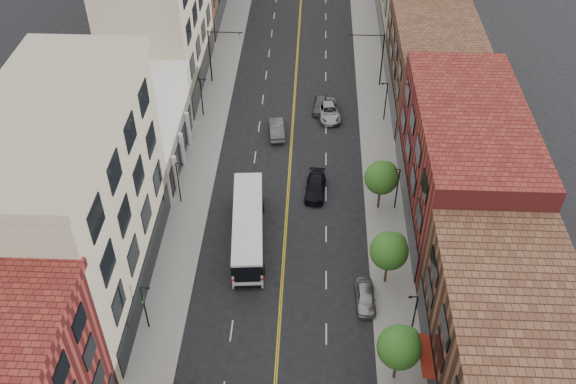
# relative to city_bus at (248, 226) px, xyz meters

# --- Properties ---
(sidewalk_left) EXTENTS (4.00, 110.00, 0.15)m
(sidewalk_left) POSITION_rel_city_bus_xyz_m (-6.49, 16.21, -1.83)
(sidewalk_left) COLOR gray
(sidewalk_left) RESTS_ON ground
(sidewalk_right) EXTENTS (4.00, 110.00, 0.15)m
(sidewalk_right) POSITION_rel_city_bus_xyz_m (13.51, 16.21, -1.83)
(sidewalk_right) COLOR gray
(sidewalk_right) RESTS_ON ground
(bldg_l_tanoffice) EXTENTS (10.00, 22.00, 18.00)m
(bldg_l_tanoffice) POSITION_rel_city_bus_xyz_m (-13.49, -5.79, 7.09)
(bldg_l_tanoffice) COLOR gray
(bldg_l_tanoffice) RESTS_ON ground
(bldg_l_white) EXTENTS (10.00, 14.00, 8.00)m
(bldg_l_white) POSITION_rel_city_bus_xyz_m (-13.49, 12.21, 2.09)
(bldg_l_white) COLOR silver
(bldg_l_white) RESTS_ON ground
(bldg_l_far_a) EXTENTS (10.00, 20.00, 18.00)m
(bldg_l_far_a) POSITION_rel_city_bus_xyz_m (-13.49, 29.21, 7.09)
(bldg_l_far_a) COLOR gray
(bldg_l_far_a) RESTS_ON ground
(bldg_r_mid) EXTENTS (10.00, 22.00, 12.00)m
(bldg_r_mid) POSITION_rel_city_bus_xyz_m (20.51, 5.21, 4.09)
(bldg_r_mid) COLOR maroon
(bldg_r_mid) RESTS_ON ground
(bldg_r_far_a) EXTENTS (10.00, 20.00, 10.00)m
(bldg_r_far_a) POSITION_rel_city_bus_xyz_m (20.51, 26.21, 3.09)
(bldg_r_far_a) COLOR #512E20
(bldg_r_far_a) RESTS_ON ground
(tree_r_1) EXTENTS (3.40, 3.40, 5.59)m
(tree_r_1) POSITION_rel_city_bus_xyz_m (12.90, -14.72, 2.22)
(tree_r_1) COLOR black
(tree_r_1) RESTS_ON sidewalk_right
(tree_r_2) EXTENTS (3.40, 3.40, 5.59)m
(tree_r_2) POSITION_rel_city_bus_xyz_m (12.90, -4.72, 2.22)
(tree_r_2) COLOR black
(tree_r_2) RESTS_ON sidewalk_right
(tree_r_3) EXTENTS (3.40, 3.40, 5.59)m
(tree_r_3) POSITION_rel_city_bus_xyz_m (12.90, 5.28, 2.22)
(tree_r_3) COLOR black
(tree_r_3) RESTS_ON sidewalk_right
(lamp_l_1) EXTENTS (0.81, 0.55, 5.05)m
(lamp_l_1) POSITION_rel_city_bus_xyz_m (-7.44, -10.79, 1.06)
(lamp_l_1) COLOR black
(lamp_l_1) RESTS_ON sidewalk_left
(lamp_l_2) EXTENTS (0.81, 0.55, 5.05)m
(lamp_l_2) POSITION_rel_city_bus_xyz_m (-7.44, 5.21, 1.06)
(lamp_l_2) COLOR black
(lamp_l_2) RESTS_ON sidewalk_left
(lamp_l_3) EXTENTS (0.81, 0.55, 5.05)m
(lamp_l_3) POSITION_rel_city_bus_xyz_m (-7.44, 21.21, 1.06)
(lamp_l_3) COLOR black
(lamp_l_3) RESTS_ON sidewalk_left
(lamp_r_1) EXTENTS (0.81, 0.55, 5.05)m
(lamp_r_1) POSITION_rel_city_bus_xyz_m (14.46, -10.79, 1.06)
(lamp_r_1) COLOR black
(lamp_r_1) RESTS_ON sidewalk_right
(lamp_r_2) EXTENTS (0.81, 0.55, 5.05)m
(lamp_r_2) POSITION_rel_city_bus_xyz_m (14.46, 5.21, 1.06)
(lamp_r_2) COLOR black
(lamp_r_2) RESTS_ON sidewalk_right
(lamp_r_3) EXTENTS (0.81, 0.55, 5.05)m
(lamp_r_3) POSITION_rel_city_bus_xyz_m (14.46, 21.21, 1.06)
(lamp_r_3) COLOR black
(lamp_r_3) RESTS_ON sidewalk_right
(signal_mast_left) EXTENTS (4.49, 0.18, 7.20)m
(signal_mast_left) POSITION_rel_city_bus_xyz_m (-6.75, 29.21, 2.74)
(signal_mast_left) COLOR black
(signal_mast_left) RESTS_ON sidewalk_left
(signal_mast_right) EXTENTS (4.49, 0.18, 7.20)m
(signal_mast_right) POSITION_rel_city_bus_xyz_m (13.78, 29.21, 2.74)
(signal_mast_right) COLOR black
(signal_mast_right) RESTS_ON sidewalk_right
(city_bus) EXTENTS (3.85, 12.93, 3.28)m
(city_bus) POSITION_rel_city_bus_xyz_m (0.00, 0.00, 0.00)
(city_bus) COLOR white
(city_bus) RESTS_ON ground
(car_parked_far) EXTENTS (1.81, 4.24, 1.43)m
(car_parked_far) POSITION_rel_city_bus_xyz_m (10.91, -7.22, -1.19)
(car_parked_far) COLOR #929499
(car_parked_far) RESTS_ON ground
(car_lane_behind) EXTENTS (2.19, 4.88, 1.56)m
(car_lane_behind) POSITION_rel_city_bus_xyz_m (1.71, 17.71, -1.13)
(car_lane_behind) COLOR #555459
(car_lane_behind) RESTS_ON ground
(car_lane_a) EXTENTS (2.36, 5.12, 1.45)m
(car_lane_a) POSITION_rel_city_bus_xyz_m (6.38, 7.38, -1.18)
(car_lane_a) COLOR black
(car_lane_a) RESTS_ON ground
(car_lane_b) EXTENTS (3.14, 5.69, 1.51)m
(car_lane_b) POSITION_rel_city_bus_xyz_m (7.86, 21.80, -1.15)
(car_lane_b) COLOR #9C9DA3
(car_lane_b) RESTS_ON ground
(car_lane_c) EXTENTS (2.05, 4.40, 1.46)m
(car_lane_c) POSITION_rel_city_bus_xyz_m (6.81, 23.21, -1.18)
(car_lane_c) COLOR #47474B
(car_lane_c) RESTS_ON ground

